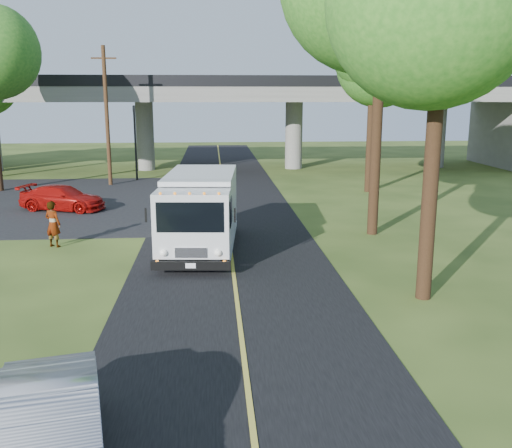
{
  "coord_description": "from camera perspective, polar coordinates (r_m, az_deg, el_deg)",
  "views": [
    {
      "loc": [
        -0.63,
        -14.53,
        5.82
      ],
      "look_at": [
        0.79,
        4.2,
        1.6
      ],
      "focal_mm": 40.0,
      "sensor_mm": 36.0,
      "label": 1
    }
  ],
  "objects": [
    {
      "name": "road",
      "position": [
        25.22,
        -2.79,
        -0.67
      ],
      "size": [
        7.0,
        90.0,
        0.02
      ],
      "primitive_type": "cube",
      "color": "black",
      "rests_on": "ground"
    },
    {
      "name": "parking_lot",
      "position": [
        34.64,
        -21.71,
        2.09
      ],
      "size": [
        16.0,
        18.0,
        0.01
      ],
      "primitive_type": "cube",
      "color": "black",
      "rests_on": "ground"
    },
    {
      "name": "ground",
      "position": [
        15.67,
        -1.74,
        -9.15
      ],
      "size": [
        120.0,
        120.0,
        0.0
      ],
      "primitive_type": "plane",
      "color": "#334719",
      "rests_on": "ground"
    },
    {
      "name": "utility_pole",
      "position": [
        39.16,
        -14.69,
        10.47
      ],
      "size": [
        1.6,
        0.26,
        9.0
      ],
      "color": "#472D19",
      "rests_on": "ground"
    },
    {
      "name": "overpass",
      "position": [
        46.56,
        -3.63,
        11.08
      ],
      "size": [
        54.0,
        10.0,
        7.3
      ],
      "color": "slate",
      "rests_on": "ground"
    },
    {
      "name": "traffic_signal",
      "position": [
        40.97,
        -12.01,
        8.72
      ],
      "size": [
        0.18,
        0.22,
        5.2
      ],
      "color": "black",
      "rests_on": "ground"
    },
    {
      "name": "pedestrian",
      "position": [
        23.74,
        -19.64,
        -0.01
      ],
      "size": [
        0.79,
        0.68,
        1.84
      ],
      "primitive_type": "imported",
      "rotation": [
        0.0,
        0.0,
        2.71
      ],
      "color": "gray",
      "rests_on": "ground"
    },
    {
      "name": "tree_right_far",
      "position": [
        35.84,
        12.1,
        16.37
      ],
      "size": [
        5.77,
        5.67,
        10.99
      ],
      "color": "#382314",
      "rests_on": "ground"
    },
    {
      "name": "lane_line",
      "position": [
        25.22,
        -2.79,
        -0.63
      ],
      "size": [
        0.12,
        90.0,
        0.01
      ],
      "primitive_type": "cube",
      "color": "gold",
      "rests_on": "road"
    },
    {
      "name": "step_van",
      "position": [
        21.85,
        -5.59,
        1.45
      ],
      "size": [
        3.11,
        7.18,
        2.94
      ],
      "rotation": [
        0.0,
        0.0,
        -0.08
      ],
      "color": "silver",
      "rests_on": "ground"
    },
    {
      "name": "silver_sedan",
      "position": [
        9.74,
        -20.14,
        -19.54
      ],
      "size": [
        2.63,
        4.84,
        1.51
      ],
      "primitive_type": "imported",
      "rotation": [
        0.0,
        0.0,
        0.24
      ],
      "color": "#94969C",
      "rests_on": "ground"
    },
    {
      "name": "red_sedan",
      "position": [
        31.35,
        -18.77,
        2.49
      ],
      "size": [
        4.8,
        3.02,
        1.3
      ],
      "primitive_type": "imported",
      "rotation": [
        0.0,
        0.0,
        1.28
      ],
      "color": "#9D0D09",
      "rests_on": "ground"
    }
  ]
}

